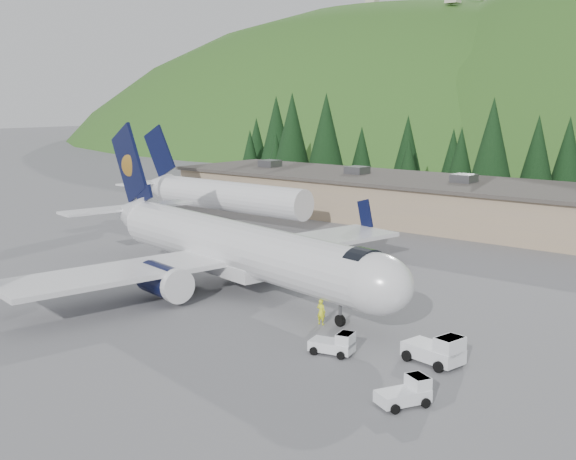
# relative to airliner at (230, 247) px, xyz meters

# --- Properties ---
(ground) EXTENTS (600.00, 600.00, 0.00)m
(ground) POSITION_rel_airliner_xyz_m (1.09, -0.20, -3.35)
(ground) COLOR slate
(airliner) EXTENTS (37.84, 35.71, 12.59)m
(airliner) POSITION_rel_airliner_xyz_m (0.00, 0.00, 0.00)
(airliner) COLOR white
(airliner) RESTS_ON ground
(second_airliner) EXTENTS (27.50, 11.00, 10.05)m
(second_airliner) POSITION_rel_airliner_xyz_m (-23.83, 21.80, -0.03)
(second_airliner) COLOR white
(second_airliner) RESTS_ON ground
(baggage_tug_a) EXTENTS (2.80, 2.03, 1.37)m
(baggage_tug_a) POSITION_rel_airliner_xyz_m (15.16, -6.74, -2.74)
(baggage_tug_a) COLOR white
(baggage_tug_a) RESTS_ON ground
(baggage_tug_b) EXTENTS (3.65, 2.55, 1.81)m
(baggage_tug_b) POSITION_rel_airliner_xyz_m (20.56, -4.42, -2.54)
(baggage_tug_b) COLOR white
(baggage_tug_b) RESTS_ON ground
(baggage_tug_c) EXTENTS (2.40, 2.91, 1.39)m
(baggage_tug_c) POSITION_rel_airliner_xyz_m (22.02, -10.23, -2.73)
(baggage_tug_c) COLOR white
(baggage_tug_c) RESTS_ON ground
(terminal_building) EXTENTS (71.00, 17.00, 6.10)m
(terminal_building) POSITION_rel_airliner_xyz_m (-3.92, 37.80, -0.73)
(terminal_building) COLOR tan
(terminal_building) RESTS_ON ground
(ramp_worker) EXTENTS (0.66, 0.46, 1.76)m
(ramp_worker) POSITION_rel_airliner_xyz_m (11.10, -2.80, -2.48)
(ramp_worker) COLOR #ECF822
(ramp_worker) RESTS_ON ground
(tree_line) EXTENTS (110.68, 18.98, 14.52)m
(tree_line) POSITION_rel_airliner_xyz_m (-2.80, 61.08, 4.30)
(tree_line) COLOR black
(tree_line) RESTS_ON ground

